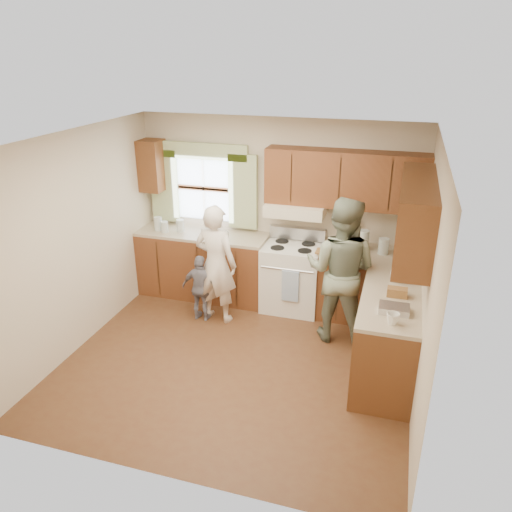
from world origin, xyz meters
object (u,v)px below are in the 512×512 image
(stove, at_px, (292,276))
(woman_right, at_px, (341,271))
(child, at_px, (201,288))
(woman_left, at_px, (216,264))

(stove, bearing_deg, woman_right, -39.90)
(woman_right, bearing_deg, child, 10.59)
(stove, xyz_separation_m, woman_right, (0.70, -0.59, 0.42))
(stove, relative_size, child, 1.20)
(woman_left, relative_size, woman_right, 0.87)
(woman_right, distance_m, child, 1.81)
(stove, xyz_separation_m, child, (-1.05, -0.66, -0.02))
(child, bearing_deg, woman_left, -156.93)
(stove, xyz_separation_m, woman_left, (-0.87, -0.59, 0.31))
(woman_left, bearing_deg, woman_right, -172.05)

